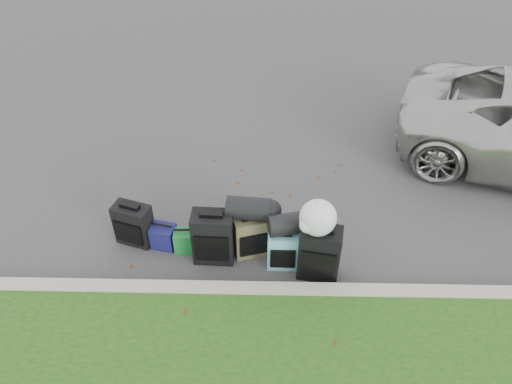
{
  "coord_description": "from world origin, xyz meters",
  "views": [
    {
      "loc": [
        0.0,
        -4.61,
        4.6
      ],
      "look_at": [
        -0.1,
        0.2,
        0.55
      ],
      "focal_mm": 35.0,
      "sensor_mm": 36.0,
      "label": 1
    }
  ],
  "objects_px": {
    "suitcase_large_black_left": "(213,237)",
    "suitcase_teal": "(283,250)",
    "tote_navy": "(164,236)",
    "suitcase_large_black_right": "(319,253)",
    "suitcase_olive": "(251,235)",
    "suitcase_small_black": "(134,224)",
    "tote_green": "(185,241)"
  },
  "relations": [
    {
      "from": "suitcase_small_black",
      "to": "tote_navy",
      "type": "relative_size",
      "value": 1.81
    },
    {
      "from": "suitcase_large_black_left",
      "to": "tote_green",
      "type": "xyz_separation_m",
      "value": [
        -0.37,
        0.13,
        -0.2
      ]
    },
    {
      "from": "suitcase_large_black_right",
      "to": "tote_navy",
      "type": "xyz_separation_m",
      "value": [
        -1.9,
        0.43,
        -0.2
      ]
    },
    {
      "from": "suitcase_small_black",
      "to": "suitcase_large_black_left",
      "type": "distance_m",
      "value": 1.06
    },
    {
      "from": "suitcase_large_black_left",
      "to": "suitcase_large_black_right",
      "type": "bearing_deg",
      "value": -8.42
    },
    {
      "from": "suitcase_large_black_left",
      "to": "suitcase_teal",
      "type": "distance_m",
      "value": 0.85
    },
    {
      "from": "suitcase_large_black_right",
      "to": "tote_navy",
      "type": "relative_size",
      "value": 2.28
    },
    {
      "from": "suitcase_teal",
      "to": "suitcase_large_black_left",
      "type": "bearing_deg",
      "value": 173.45
    },
    {
      "from": "suitcase_small_black",
      "to": "tote_navy",
      "type": "bearing_deg",
      "value": 6.28
    },
    {
      "from": "suitcase_teal",
      "to": "suitcase_small_black",
      "type": "bearing_deg",
      "value": 169.25
    },
    {
      "from": "suitcase_large_black_right",
      "to": "suitcase_teal",
      "type": "bearing_deg",
      "value": 172.16
    },
    {
      "from": "suitcase_olive",
      "to": "tote_navy",
      "type": "distance_m",
      "value": 1.11
    },
    {
      "from": "tote_green",
      "to": "tote_navy",
      "type": "bearing_deg",
      "value": 165.2
    },
    {
      "from": "suitcase_small_black",
      "to": "suitcase_large_black_left",
      "type": "bearing_deg",
      "value": 3.47
    },
    {
      "from": "tote_navy",
      "to": "tote_green",
      "type": "bearing_deg",
      "value": 0.83
    },
    {
      "from": "suitcase_olive",
      "to": "suitcase_large_black_right",
      "type": "xyz_separation_m",
      "value": [
        0.8,
        -0.35,
        0.07
      ]
    },
    {
      "from": "suitcase_teal",
      "to": "tote_navy",
      "type": "distance_m",
      "value": 1.52
    },
    {
      "from": "suitcase_olive",
      "to": "tote_navy",
      "type": "bearing_deg",
      "value": 159.69
    },
    {
      "from": "suitcase_small_black",
      "to": "suitcase_teal",
      "type": "height_order",
      "value": "suitcase_small_black"
    },
    {
      "from": "suitcase_small_black",
      "to": "suitcase_olive",
      "type": "distance_m",
      "value": 1.48
    },
    {
      "from": "suitcase_small_black",
      "to": "suitcase_olive",
      "type": "height_order",
      "value": "same"
    },
    {
      "from": "suitcase_large_black_right",
      "to": "tote_navy",
      "type": "height_order",
      "value": "suitcase_large_black_right"
    },
    {
      "from": "suitcase_large_black_left",
      "to": "tote_navy",
      "type": "bearing_deg",
      "value": 166.01
    },
    {
      "from": "suitcase_olive",
      "to": "tote_navy",
      "type": "xyz_separation_m",
      "value": [
        -1.1,
        0.08,
        -0.13
      ]
    },
    {
      "from": "suitcase_large_black_left",
      "to": "suitcase_teal",
      "type": "height_order",
      "value": "suitcase_large_black_left"
    },
    {
      "from": "suitcase_small_black",
      "to": "suitcase_teal",
      "type": "bearing_deg",
      "value": 6.82
    },
    {
      "from": "suitcase_large_black_left",
      "to": "tote_green",
      "type": "height_order",
      "value": "suitcase_large_black_left"
    },
    {
      "from": "suitcase_small_black",
      "to": "suitcase_olive",
      "type": "relative_size",
      "value": 1.0
    },
    {
      "from": "suitcase_olive",
      "to": "tote_navy",
      "type": "relative_size",
      "value": 1.81
    },
    {
      "from": "suitcase_small_black",
      "to": "tote_green",
      "type": "bearing_deg",
      "value": 6.19
    },
    {
      "from": "tote_navy",
      "to": "suitcase_large_black_right",
      "type": "bearing_deg",
      "value": 0.28
    },
    {
      "from": "suitcase_large_black_left",
      "to": "suitcase_large_black_right",
      "type": "height_order",
      "value": "suitcase_large_black_right"
    }
  ]
}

